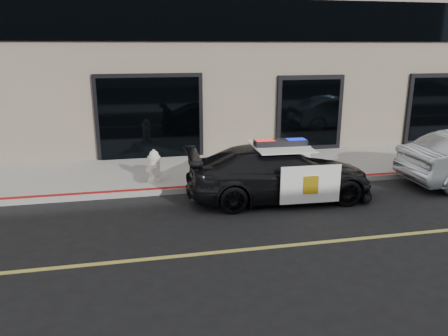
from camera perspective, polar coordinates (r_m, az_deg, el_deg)
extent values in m
plane|color=black|center=(8.31, 0.18, -10.90)|extent=(120.00, 120.00, 0.00)
cube|color=gray|center=(13.13, -4.65, -0.46)|extent=(60.00, 3.50, 0.15)
imported|color=black|center=(10.91, 7.25, -0.64)|extent=(2.21, 4.76, 1.34)
cube|color=white|center=(10.19, 11.24, -2.14)|extent=(1.43, 0.08, 0.90)
cube|color=white|center=(11.93, 7.95, 0.65)|extent=(1.43, 0.08, 0.90)
cube|color=white|center=(10.74, 7.37, 2.86)|extent=(1.40, 1.66, 0.02)
cube|color=gold|center=(10.17, 11.29, -2.18)|extent=(0.36, 0.02, 0.43)
cube|color=black|center=(10.72, 7.38, 3.27)|extent=(1.30, 0.38, 0.16)
cube|color=red|center=(10.61, 5.36, 3.26)|extent=(0.46, 0.31, 0.15)
cube|color=#0C19CC|center=(10.84, 9.37, 3.39)|extent=(0.46, 0.31, 0.15)
cylinder|color=silver|center=(12.06, -9.01, -1.49)|extent=(0.40, 0.40, 0.09)
cylinder|color=silver|center=(11.97, -9.08, -0.02)|extent=(0.29, 0.29, 0.55)
cylinder|color=silver|center=(11.90, -9.14, 1.37)|extent=(0.34, 0.34, 0.07)
sphere|color=silver|center=(11.88, -9.15, 1.68)|extent=(0.25, 0.25, 0.25)
cylinder|color=silver|center=(11.85, -9.18, 2.20)|extent=(0.08, 0.08, 0.08)
cylinder|color=silver|center=(12.13, -9.14, 0.57)|extent=(0.14, 0.13, 0.14)
cylinder|color=silver|center=(11.77, -9.04, 0.10)|extent=(0.14, 0.13, 0.14)
cylinder|color=silver|center=(11.76, -9.02, -0.30)|extent=(0.19, 0.16, 0.19)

